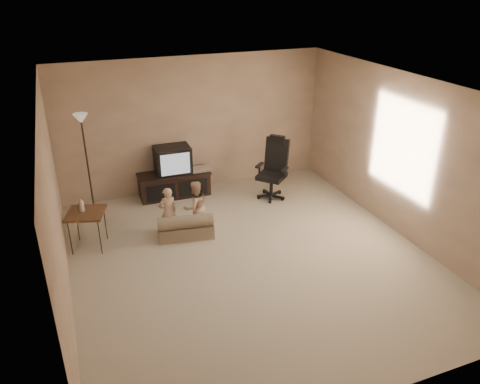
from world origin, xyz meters
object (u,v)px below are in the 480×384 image
(floor_lamp, at_px, (84,142))
(toddler_left, at_px, (168,212))
(child_sofa, at_px, (186,227))
(office_chair, at_px, (273,176))
(side_table, at_px, (85,213))
(toddler_right, at_px, (195,207))
(tv_stand, at_px, (174,176))

(floor_lamp, xyz_separation_m, toddler_left, (1.04, -1.27, -0.87))
(child_sofa, xyz_separation_m, toddler_left, (-0.23, 0.15, 0.24))
(floor_lamp, height_order, child_sofa, floor_lamp)
(office_chair, distance_m, child_sofa, 2.09)
(office_chair, xyz_separation_m, side_table, (-3.35, -0.59, 0.16))
(toddler_left, height_order, toddler_right, toddler_right)
(tv_stand, relative_size, side_table, 1.68)
(office_chair, xyz_separation_m, child_sofa, (-1.90, -0.83, -0.24))
(office_chair, xyz_separation_m, toddler_right, (-1.70, -0.72, 0.02))
(side_table, bearing_deg, toddler_right, -4.42)
(side_table, distance_m, floor_lamp, 1.39)
(office_chair, xyz_separation_m, toddler_left, (-2.13, -0.68, -0.01))
(office_chair, height_order, side_table, office_chair)
(side_table, xyz_separation_m, child_sofa, (1.44, -0.24, -0.40))
(floor_lamp, distance_m, child_sofa, 2.21)
(side_table, xyz_separation_m, floor_lamp, (0.18, 1.19, 0.70))
(child_sofa, bearing_deg, side_table, -179.84)
(side_table, bearing_deg, tv_stand, 38.10)
(floor_lamp, bearing_deg, child_sofa, -48.39)
(office_chair, height_order, floor_lamp, floor_lamp)
(floor_lamp, bearing_deg, side_table, -98.51)
(toddler_left, bearing_deg, office_chair, -170.63)
(office_chair, relative_size, toddler_right, 1.32)
(floor_lamp, bearing_deg, office_chair, -10.64)
(tv_stand, xyz_separation_m, toddler_right, (-0.02, -1.43, 0.04))
(side_table, bearing_deg, office_chair, 10.04)
(tv_stand, distance_m, office_chair, 1.83)
(tv_stand, bearing_deg, child_sofa, -96.82)
(office_chair, bearing_deg, toddler_left, -114.53)
(child_sofa, distance_m, toddler_left, 0.36)
(side_table, bearing_deg, toddler_left, -3.97)
(side_table, height_order, child_sofa, side_table)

